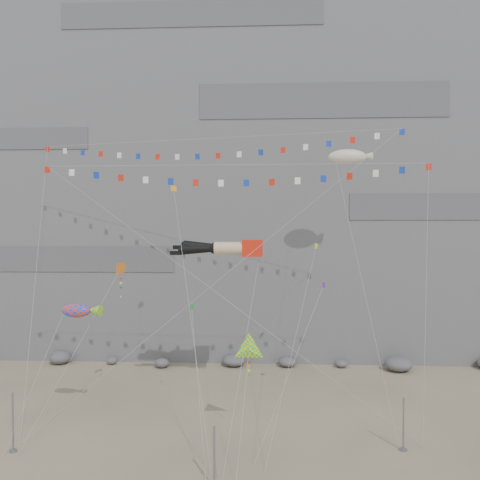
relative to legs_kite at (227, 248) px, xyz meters
The scene contains 17 objects.
ground 14.81m from the legs_kite, 90.52° to the right, with size 120.00×120.00×0.00m, color gray.
cliff 28.82m from the legs_kite, 90.11° to the left, with size 80.00×28.00×50.00m, color slate.
talus_boulders 17.50m from the legs_kite, 90.25° to the left, with size 60.00×3.00×1.20m, color slate, non-canonical shape.
anchor_pole_left 20.70m from the legs_kite, 145.72° to the right, with size 0.12×0.12×4.14m, color gray.
anchor_pole_center 17.98m from the legs_kite, 89.04° to the right, with size 0.12×0.12×3.70m, color gray.
anchor_pole_right 19.36m from the legs_kite, 32.59° to the right, with size 0.12×0.12×3.71m, color gray.
legs_kite is the anchor object (origin of this frame).
flag_banner_upper 11.12m from the legs_kite, 120.29° to the left, with size 34.48×15.83×29.52m.
flag_banner_lower 7.57m from the legs_kite, 76.34° to the right, with size 30.74×4.74×25.05m.
harlequin_kite 9.26m from the legs_kite, 167.98° to the right, with size 5.61×9.50×15.40m.
fish_windsock 13.40m from the legs_kite, 153.43° to the right, with size 5.00×5.79×10.81m.
delta_kite 10.38m from the legs_kite, 73.76° to the right, with size 2.43×6.23×8.98m.
blimp_windsock 15.20m from the legs_kite, 24.58° to the left, with size 4.51×13.69×25.88m.
small_kite_a 7.00m from the legs_kite, 168.37° to the left, with size 5.52×14.10×23.81m.
small_kite_b 8.91m from the legs_kite, ahead, with size 6.41×10.52×15.66m.
small_kite_c 6.22m from the legs_kite, 137.59° to the right, with size 3.05×11.26×14.10m.
small_kite_d 8.39m from the legs_kite, 17.99° to the left, with size 5.48×15.16×20.65m.
Camera 1 is at (3.05, -35.36, 15.28)m, focal length 35.00 mm.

